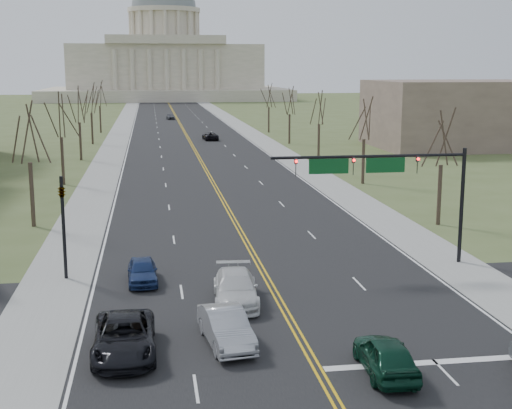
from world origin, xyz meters
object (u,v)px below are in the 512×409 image
object	(u,v)px
car_sb_inner_second	(236,288)
car_far_nb	(210,136)
car_sb_outer_second	(142,271)
car_sb_outer_lead	(124,337)
car_far_sb	(170,116)
signal_mast	(384,173)
car_sb_inner_lead	(226,327)
signal_left	(63,216)
car_nb_inner_lead	(386,355)

from	to	relation	value
car_sb_inner_second	car_far_nb	bearing A→B (deg)	90.06
car_sb_outer_second	car_sb_outer_lead	bearing A→B (deg)	-95.88
car_sb_outer_lead	car_far_sb	size ratio (longest dim) A/B	1.39
signal_mast	car_sb_inner_second	xyz separation A→B (m)	(-9.75, -5.78, -4.95)
car_sb_inner_lead	car_far_sb	bearing A→B (deg)	81.36
signal_left	car_sb_outer_second	size ratio (longest dim) A/B	1.47
car_nb_inner_lead	car_sb_inner_second	distance (m)	10.65
car_sb_outer_lead	signal_mast	bearing A→B (deg)	37.05
signal_left	car_sb_outer_second	distance (m)	5.53
signal_mast	car_nb_inner_lead	distance (m)	16.76
car_sb_inner_second	car_sb_inner_lead	bearing A→B (deg)	-97.19
car_sb_outer_lead	signal_left	bearing A→B (deg)	106.81
car_sb_inner_lead	car_sb_outer_lead	xyz separation A→B (m)	(-4.40, -0.50, -0.00)
signal_left	car_sb_inner_lead	world-z (taller)	signal_left
signal_left	car_sb_inner_lead	size ratio (longest dim) A/B	1.25
signal_mast	car_sb_outer_second	bearing A→B (deg)	-174.19
signal_left	car_far_sb	size ratio (longest dim) A/B	1.47
car_sb_inner_lead	car_sb_outer_lead	size ratio (longest dim) A/B	0.85
car_sb_inner_lead	car_sb_inner_second	world-z (taller)	car_sb_inner_second
signal_mast	car_far_nb	size ratio (longest dim) A/B	2.51
signal_left	car_nb_inner_lead	world-z (taller)	signal_left
signal_left	car_sb_outer_second	xyz separation A→B (m)	(4.39, -1.48, -3.01)
car_sb_outer_second	car_far_sb	distance (m)	127.96
signal_mast	signal_left	world-z (taller)	signal_mast
car_nb_inner_lead	car_far_nb	xyz separation A→B (m)	(0.91, 93.28, -0.10)
signal_left	car_far_nb	world-z (taller)	signal_left
car_far_nb	signal_mast	bearing A→B (deg)	88.50
signal_left	car_far_nb	xyz separation A→B (m)	(14.99, 78.03, -3.03)
car_sb_inner_lead	car_sb_outer_lead	bearing A→B (deg)	178.56
signal_mast	signal_left	distance (m)	19.06
signal_left	car_sb_inner_second	size ratio (longest dim) A/B	1.09
car_sb_inner_lead	car_sb_inner_second	bearing A→B (deg)	70.87
car_far_sb	car_sb_inner_second	bearing A→B (deg)	-96.27
car_sb_inner_second	car_far_sb	bearing A→B (deg)	93.74
car_sb_outer_lead	car_sb_outer_second	world-z (taller)	car_sb_outer_lead
car_nb_inner_lead	car_sb_outer_second	xyz separation A→B (m)	(-9.69, 13.76, -0.08)
car_nb_inner_lead	car_sb_inner_second	bearing A→B (deg)	-60.76
car_far_sb	car_sb_outer_second	bearing A→B (deg)	-98.43
car_sb_inner_lead	car_far_nb	bearing A→B (deg)	77.67
car_sb_inner_second	car_sb_outer_second	size ratio (longest dim) A/B	1.35
car_sb_inner_second	car_far_nb	distance (m)	84.01
car_nb_inner_lead	car_sb_inner_lead	xyz separation A→B (m)	(-5.97, 3.96, 0.02)
signal_left	car_sb_outer_lead	size ratio (longest dim) A/B	1.06
car_far_nb	car_far_sb	bearing A→B (deg)	-88.31
car_sb_outer_second	car_far_sb	bearing A→B (deg)	85.47
car_sb_inner_second	car_far_sb	xyz separation A→B (m)	(0.64, 132.14, -0.10)
signal_mast	car_sb_inner_second	distance (m)	12.37
car_sb_inner_lead	car_sb_outer_second	size ratio (longest dim) A/B	1.18
car_sb_inner_lead	car_sb_inner_second	xyz separation A→B (m)	(1.09, 5.50, 0.01)
car_sb_inner_lead	car_far_nb	size ratio (longest dim) A/B	1.00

